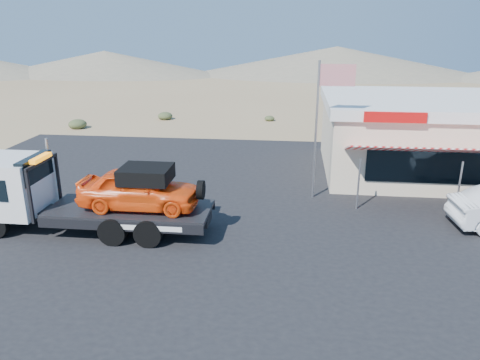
# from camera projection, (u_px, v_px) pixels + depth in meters

# --- Properties ---
(ground) EXTENTS (120.00, 120.00, 0.00)m
(ground) POSITION_uv_depth(u_px,v_px,m) (189.00, 235.00, 17.33)
(ground) COLOR #907552
(ground) RESTS_ON ground
(asphalt_lot) EXTENTS (32.00, 24.00, 0.02)m
(asphalt_lot) POSITION_uv_depth(u_px,v_px,m) (250.00, 207.00, 19.94)
(asphalt_lot) COLOR black
(asphalt_lot) RESTS_ON ground
(tow_truck) EXTENTS (8.52, 2.53, 2.85)m
(tow_truck) POSITION_uv_depth(u_px,v_px,m) (88.00, 192.00, 17.23)
(tow_truck) COLOR black
(tow_truck) RESTS_ON asphalt_lot
(jerky_store) EXTENTS (10.40, 9.97, 3.90)m
(jerky_store) POSITION_uv_depth(u_px,v_px,m) (425.00, 135.00, 24.03)
(jerky_store) COLOR beige
(jerky_store) RESTS_ON asphalt_lot
(flagpole) EXTENTS (1.55, 0.10, 6.00)m
(flagpole) POSITION_uv_depth(u_px,v_px,m) (322.00, 115.00, 19.84)
(flagpole) COLOR #99999E
(flagpole) RESTS_ON asphalt_lot
(distant_hills) EXTENTS (126.00, 48.00, 4.20)m
(distant_hills) POSITION_uv_depth(u_px,v_px,m) (204.00, 63.00, 69.71)
(distant_hills) COLOR #726B59
(distant_hills) RESTS_ON ground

